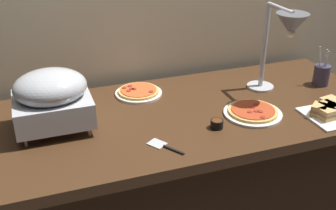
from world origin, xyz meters
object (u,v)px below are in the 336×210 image
(sandwich_platter, at_px, (336,109))
(chafing_dish, at_px, (52,97))
(heat_lamp, at_px, (286,32))
(pizza_plate_front, at_px, (139,92))
(sauce_cup_near, at_px, (217,124))
(serving_spatula, at_px, (165,147))
(pizza_plate_center, at_px, (253,112))
(utensil_holder, at_px, (321,75))

(sandwich_platter, bearing_deg, chafing_dish, 166.41)
(heat_lamp, distance_m, pizza_plate_front, 0.78)
(sandwich_platter, xyz_separation_m, sauce_cup_near, (-0.58, 0.07, -0.00))
(pizza_plate_front, bearing_deg, sandwich_platter, -32.76)
(sandwich_platter, bearing_deg, sauce_cup_near, 173.20)
(pizza_plate_front, height_order, serving_spatula, pizza_plate_front)
(sauce_cup_near, bearing_deg, pizza_plate_front, 116.93)
(sandwich_platter, height_order, serving_spatula, sandwich_platter)
(chafing_dish, relative_size, pizza_plate_center, 1.19)
(sauce_cup_near, xyz_separation_m, utensil_holder, (0.73, 0.24, 0.04))
(heat_lamp, height_order, serving_spatula, heat_lamp)
(pizza_plate_front, bearing_deg, chafing_dish, -153.74)
(heat_lamp, relative_size, serving_spatula, 2.86)
(chafing_dish, bearing_deg, heat_lamp, -4.21)
(sauce_cup_near, height_order, serving_spatula, sauce_cup_near)
(sandwich_platter, height_order, sauce_cup_near, sandwich_platter)
(chafing_dish, xyz_separation_m, sauce_cup_near, (0.67, -0.23, -0.13))
(chafing_dish, bearing_deg, pizza_plate_center, -11.28)
(heat_lamp, distance_m, serving_spatula, 0.79)
(chafing_dish, bearing_deg, sauce_cup_near, -19.17)
(pizza_plate_center, bearing_deg, pizza_plate_front, 138.27)
(sauce_cup_near, distance_m, serving_spatula, 0.28)
(heat_lamp, bearing_deg, utensil_holder, 15.16)
(utensil_holder, bearing_deg, heat_lamp, -164.84)
(pizza_plate_front, height_order, utensil_holder, utensil_holder)
(sauce_cup_near, distance_m, utensil_holder, 0.77)
(pizza_plate_front, xyz_separation_m, pizza_plate_center, (0.44, -0.39, -0.00))
(sauce_cup_near, bearing_deg, utensil_holder, 18.29)
(pizza_plate_front, relative_size, utensil_holder, 1.11)
(heat_lamp, height_order, sandwich_platter, heat_lamp)
(heat_lamp, xyz_separation_m, pizza_plate_front, (-0.63, 0.30, -0.34))
(chafing_dish, bearing_deg, serving_spatula, -37.37)
(pizza_plate_front, distance_m, pizza_plate_center, 0.59)
(sandwich_platter, bearing_deg, utensil_holder, 63.76)
(serving_spatula, bearing_deg, chafing_dish, 142.63)
(pizza_plate_center, xyz_separation_m, utensil_holder, (0.52, 0.19, 0.05))
(chafing_dish, height_order, heat_lamp, heat_lamp)
(pizza_plate_front, distance_m, utensil_holder, 0.98)
(chafing_dish, distance_m, sandwich_platter, 1.29)
(heat_lamp, xyz_separation_m, sauce_cup_near, (-0.41, -0.15, -0.33))
(heat_lamp, bearing_deg, sauce_cup_near, -159.28)
(sauce_cup_near, bearing_deg, sandwich_platter, -6.80)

